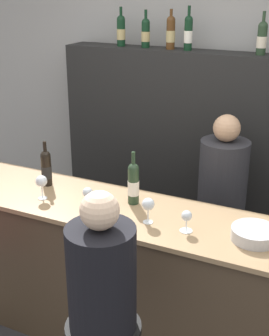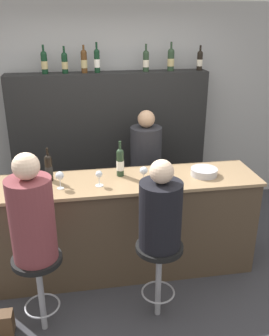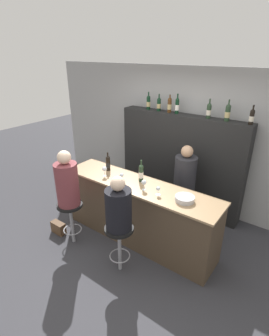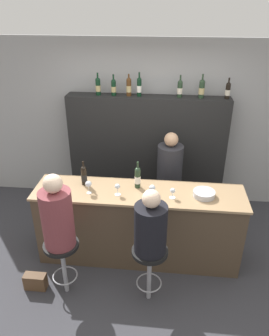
{
  "view_description": "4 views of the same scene",
  "coord_description": "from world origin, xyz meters",
  "px_view_note": "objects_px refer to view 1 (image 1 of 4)",
  "views": [
    {
      "loc": [
        1.15,
        -2.04,
        2.33
      ],
      "look_at": [
        0.05,
        0.25,
        1.31
      ],
      "focal_mm": 50.0,
      "sensor_mm": 36.0,
      "label": 1
    },
    {
      "loc": [
        -0.44,
        -2.89,
        2.44
      ],
      "look_at": [
        0.09,
        0.27,
        1.12
      ],
      "focal_mm": 40.0,
      "sensor_mm": 36.0,
      "label": 2
    },
    {
      "loc": [
        2.02,
        -2.53,
        2.83
      ],
      "look_at": [
        -0.12,
        0.35,
        1.22
      ],
      "focal_mm": 28.0,
      "sensor_mm": 36.0,
      "label": 3
    },
    {
      "loc": [
        0.31,
        -3.06,
        3.1
      ],
      "look_at": [
        -0.04,
        0.2,
        1.37
      ],
      "focal_mm": 35.0,
      "sensor_mm": 36.0,
      "label": 4
    }
  ],
  "objects_px": {
    "wine_bottle_counter_0": "(46,168)",
    "guest_seated_right": "(102,273)",
    "wine_bottle_backbar_0": "(121,30)",
    "wine_bottle_backbar_2": "(171,32)",
    "bartender": "(220,216)",
    "wine_bottle_counter_1": "(133,183)",
    "wine_bottle_backbar_4": "(262,38)",
    "wine_glass_1": "(88,194)",
    "wine_glass_3": "(187,217)",
    "wine_glass_2": "(148,205)",
    "wine_bottle_backbar_1": "(146,33)",
    "wine_glass_0": "(41,182)",
    "metal_bowl": "(254,234)",
    "wine_bottle_backbar_3": "(188,32)"
  },
  "relations": [
    {
      "from": "wine_bottle_counter_0",
      "to": "guest_seated_right",
      "type": "bearing_deg",
      "value": -41.96
    },
    {
      "from": "wine_bottle_backbar_0",
      "to": "wine_bottle_backbar_2",
      "type": "bearing_deg",
      "value": -0.0
    },
    {
      "from": "guest_seated_right",
      "to": "bartender",
      "type": "xyz_separation_m",
      "value": [
        0.18,
        1.5,
        -0.36
      ]
    },
    {
      "from": "wine_bottle_backbar_2",
      "to": "bartender",
      "type": "distance_m",
      "value": 1.52
    },
    {
      "from": "wine_bottle_counter_1",
      "to": "wine_bottle_backbar_0",
      "type": "relative_size",
      "value": 1.09
    },
    {
      "from": "wine_bottle_backbar_4",
      "to": "wine_glass_1",
      "type": "height_order",
      "value": "wine_bottle_backbar_4"
    },
    {
      "from": "wine_glass_3",
      "to": "wine_bottle_backbar_0",
      "type": "bearing_deg",
      "value": 128.7
    },
    {
      "from": "wine_glass_3",
      "to": "bartender",
      "type": "height_order",
      "value": "bartender"
    },
    {
      "from": "wine_glass_1",
      "to": "wine_glass_2",
      "type": "bearing_deg",
      "value": 0.0
    },
    {
      "from": "wine_bottle_counter_1",
      "to": "wine_glass_3",
      "type": "distance_m",
      "value": 0.47
    },
    {
      "from": "wine_bottle_backbar_0",
      "to": "wine_bottle_backbar_1",
      "type": "distance_m",
      "value": 0.23
    },
    {
      "from": "wine_glass_0",
      "to": "metal_bowl",
      "type": "relative_size",
      "value": 0.63
    },
    {
      "from": "metal_bowl",
      "to": "bartender",
      "type": "xyz_separation_m",
      "value": [
        -0.41,
        0.83,
        -0.37
      ]
    },
    {
      "from": "wine_bottle_backbar_2",
      "to": "wine_bottle_counter_0",
      "type": "bearing_deg",
      "value": -109.05
    },
    {
      "from": "wine_bottle_backbar_2",
      "to": "wine_bottle_backbar_4",
      "type": "bearing_deg",
      "value": 0.0
    },
    {
      "from": "wine_bottle_counter_0",
      "to": "wine_bottle_backbar_3",
      "type": "height_order",
      "value": "wine_bottle_backbar_3"
    },
    {
      "from": "wine_bottle_backbar_0",
      "to": "wine_glass_2",
      "type": "bearing_deg",
      "value": -57.7
    },
    {
      "from": "wine_glass_0",
      "to": "metal_bowl",
      "type": "height_order",
      "value": "wine_glass_0"
    },
    {
      "from": "wine_bottle_counter_0",
      "to": "wine_bottle_backbar_0",
      "type": "distance_m",
      "value": 1.45
    },
    {
      "from": "wine_bottle_backbar_3",
      "to": "wine_glass_1",
      "type": "height_order",
      "value": "wine_bottle_backbar_3"
    },
    {
      "from": "wine_bottle_backbar_1",
      "to": "wine_glass_0",
      "type": "xyz_separation_m",
      "value": [
        -0.09,
        -1.41,
        -0.81
      ]
    },
    {
      "from": "wine_glass_2",
      "to": "guest_seated_right",
      "type": "relative_size",
      "value": 0.21
    },
    {
      "from": "wine_glass_1",
      "to": "wine_glass_2",
      "type": "xyz_separation_m",
      "value": [
        0.41,
        0.0,
        0.01
      ]
    },
    {
      "from": "wine_glass_0",
      "to": "wine_glass_2",
      "type": "bearing_deg",
      "value": 0.0
    },
    {
      "from": "wine_glass_3",
      "to": "guest_seated_right",
      "type": "relative_size",
      "value": 0.17
    },
    {
      "from": "wine_bottle_counter_1",
      "to": "wine_bottle_backbar_1",
      "type": "distance_m",
      "value": 1.52
    },
    {
      "from": "wine_bottle_counter_1",
      "to": "guest_seated_right",
      "type": "xyz_separation_m",
      "value": [
        0.21,
        -0.79,
        -0.12
      ]
    },
    {
      "from": "wine_bottle_counter_1",
      "to": "wine_glass_1",
      "type": "bearing_deg",
      "value": -137.96
    },
    {
      "from": "wine_bottle_backbar_1",
      "to": "metal_bowl",
      "type": "bearing_deg",
      "value": -46.44
    },
    {
      "from": "wine_bottle_backbar_1",
      "to": "guest_seated_right",
      "type": "bearing_deg",
      "value": -71.17
    },
    {
      "from": "wine_bottle_backbar_2",
      "to": "wine_bottle_backbar_0",
      "type": "bearing_deg",
      "value": 180.0
    },
    {
      "from": "wine_bottle_backbar_2",
      "to": "wine_glass_2",
      "type": "distance_m",
      "value": 1.69
    },
    {
      "from": "wine_glass_1",
      "to": "metal_bowl",
      "type": "bearing_deg",
      "value": 4.11
    },
    {
      "from": "wine_glass_2",
      "to": "metal_bowl",
      "type": "distance_m",
      "value": 0.62
    },
    {
      "from": "wine_bottle_counter_0",
      "to": "wine_glass_2",
      "type": "height_order",
      "value": "wine_bottle_counter_0"
    },
    {
      "from": "wine_bottle_counter_0",
      "to": "wine_bottle_backbar_4",
      "type": "distance_m",
      "value": 1.85
    },
    {
      "from": "wine_bottle_backbar_1",
      "to": "guest_seated_right",
      "type": "relative_size",
      "value": 0.41
    },
    {
      "from": "wine_bottle_counter_1",
      "to": "wine_bottle_backbar_3",
      "type": "relative_size",
      "value": 1.02
    },
    {
      "from": "bartender",
      "to": "wine_bottle_backbar_3",
      "type": "bearing_deg",
      "value": 134.51
    },
    {
      "from": "metal_bowl",
      "to": "guest_seated_right",
      "type": "xyz_separation_m",
      "value": [
        -0.59,
        -0.67,
        -0.02
      ]
    },
    {
      "from": "wine_glass_2",
      "to": "wine_glass_0",
      "type": "bearing_deg",
      "value": 180.0
    },
    {
      "from": "wine_bottle_backbar_4",
      "to": "wine_bottle_backbar_1",
      "type": "bearing_deg",
      "value": 180.0
    },
    {
      "from": "wine_bottle_backbar_2",
      "to": "wine_glass_0",
      "type": "bearing_deg",
      "value": -102.64
    },
    {
      "from": "wine_bottle_backbar_4",
      "to": "wine_glass_0",
      "type": "height_order",
      "value": "wine_bottle_backbar_4"
    },
    {
      "from": "guest_seated_right",
      "to": "wine_bottle_counter_0",
      "type": "bearing_deg",
      "value": 138.04
    },
    {
      "from": "wine_bottle_backbar_1",
      "to": "wine_bottle_backbar_3",
      "type": "bearing_deg",
      "value": 0.0
    },
    {
      "from": "wine_bottle_backbar_1",
      "to": "wine_bottle_backbar_3",
      "type": "distance_m",
      "value": 0.37
    },
    {
      "from": "wine_bottle_counter_0",
      "to": "wine_glass_3",
      "type": "height_order",
      "value": "wine_bottle_counter_0"
    },
    {
      "from": "wine_bottle_backbar_3",
      "to": "wine_bottle_counter_1",
      "type": "bearing_deg",
      "value": -85.29
    },
    {
      "from": "wine_bottle_backbar_0",
      "to": "wine_glass_3",
      "type": "bearing_deg",
      "value": -51.3
    }
  ]
}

